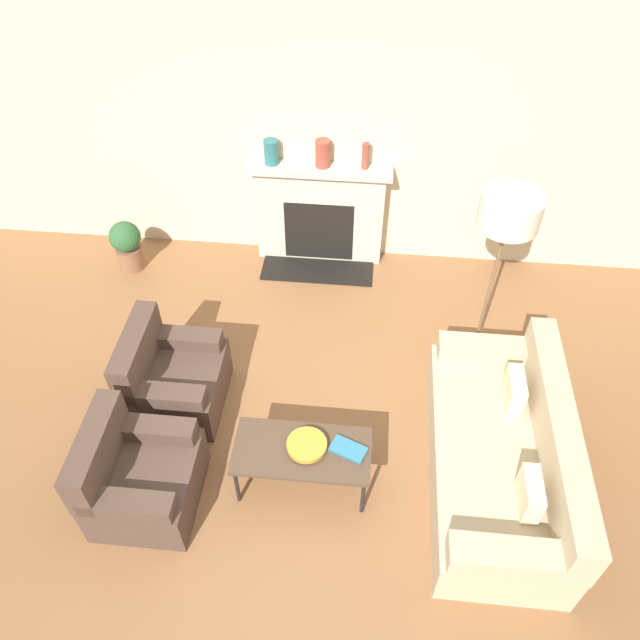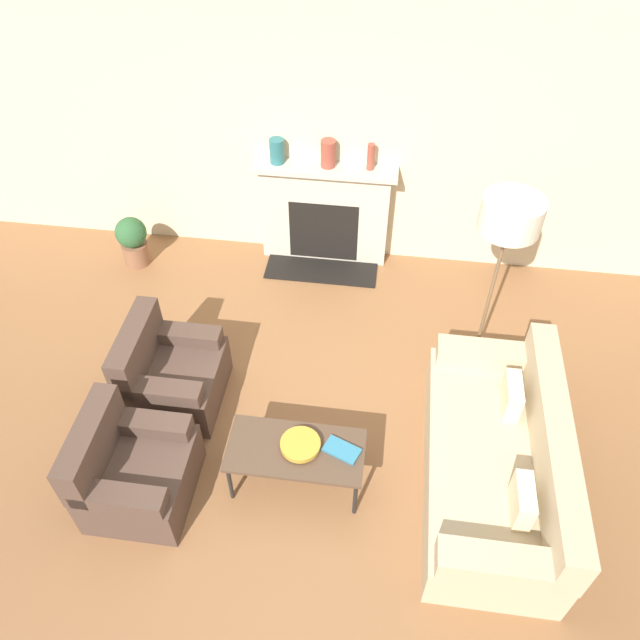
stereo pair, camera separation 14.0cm
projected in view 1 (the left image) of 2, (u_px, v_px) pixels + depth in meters
name	position (u px, v px, depth m)	size (l,w,h in m)	color
ground_plane	(306.00, 481.00, 4.94)	(18.00, 18.00, 0.00)	brown
wall_back	(338.00, 129.00, 5.95)	(18.00, 0.06, 2.90)	beige
fireplace	(320.00, 215.00, 6.50)	(1.44, 0.59, 1.12)	beige
couch	(504.00, 456.00, 4.75)	(0.95, 2.00, 0.83)	tan
armchair_near	(138.00, 477.00, 4.63)	(0.75, 0.80, 0.81)	#4C382D
armchair_far	(172.00, 379.00, 5.28)	(0.75, 0.80, 0.81)	#4C382D
coffee_table	(302.00, 452.00, 4.64)	(1.03, 0.50, 0.45)	#4C3828
bowl	(307.00, 445.00, 4.60)	(0.30, 0.30, 0.06)	#BC8E2D
book	(348.00, 449.00, 4.60)	(0.30, 0.23, 0.02)	teal
floor_lamp	(507.00, 223.00, 4.70)	(0.47, 0.47, 1.82)	brown
mantel_vase_left	(271.00, 152.00, 6.05)	(0.14, 0.14, 0.25)	#28666B
mantel_vase_center_left	(323.00, 153.00, 6.00)	(0.15, 0.15, 0.27)	brown
mantel_vase_center_right	(365.00, 156.00, 5.98)	(0.07, 0.07, 0.27)	brown
potted_plant	(127.00, 244.00, 6.55)	(0.33, 0.33, 0.56)	brown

